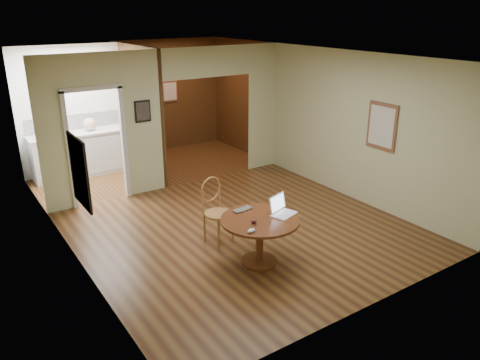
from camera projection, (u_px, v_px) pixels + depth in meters
floor at (245, 231)px, 7.56m from camera, size 5.00×5.00×0.00m
room_shell at (138, 121)px, 9.28m from camera, size 5.20×7.50×5.00m
dining_table at (260, 230)px, 6.46m from camera, size 1.09×1.09×0.68m
chair at (215, 206)px, 7.10m from camera, size 0.51×0.51×1.02m
open_laptop at (281, 209)px, 6.54m from camera, size 0.42×0.41×0.25m
closed_laptop at (244, 210)px, 6.63m from camera, size 0.31×0.21×0.02m
mouse at (251, 231)px, 6.00m from camera, size 0.13×0.09×0.05m
wine_glass at (254, 220)px, 6.24m from camera, size 0.08×0.08×0.09m
pen at (270, 222)px, 6.30m from camera, size 0.10×0.09×0.01m
kitchen_cabinet at (82, 154)px, 9.96m from camera, size 2.06×0.60×0.94m
grocery_bag at (90, 124)px, 9.88m from camera, size 0.32×0.29×0.27m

